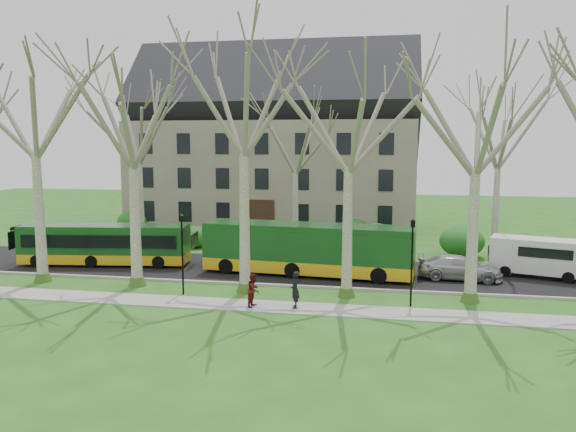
% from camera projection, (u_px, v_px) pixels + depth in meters
% --- Properties ---
extents(ground, '(120.00, 120.00, 0.00)m').
position_uv_depth(ground, '(296.00, 295.00, 30.17)').
color(ground, '#265E1B').
rests_on(ground, ground).
extents(sidewalk, '(70.00, 2.00, 0.06)m').
position_uv_depth(sidewalk, '(288.00, 308.00, 27.73)').
color(sidewalk, gray).
rests_on(sidewalk, ground).
extents(road, '(80.00, 8.00, 0.06)m').
position_uv_depth(road, '(310.00, 271.00, 35.53)').
color(road, black).
rests_on(road, ground).
extents(curb, '(80.00, 0.25, 0.14)m').
position_uv_depth(curb, '(300.00, 286.00, 31.62)').
color(curb, '#A5A39E').
rests_on(curb, ground).
extents(building, '(26.50, 12.20, 16.00)m').
position_uv_depth(building, '(276.00, 143.00, 53.58)').
color(building, slate).
rests_on(building, ground).
extents(tree_row_verge, '(49.00, 7.00, 14.00)m').
position_uv_depth(tree_row_verge, '(297.00, 164.00, 29.54)').
color(tree_row_verge, gray).
rests_on(tree_row_verge, ground).
extents(tree_row_far, '(33.00, 7.00, 12.00)m').
position_uv_depth(tree_row_far, '(303.00, 172.00, 40.34)').
color(tree_row_far, gray).
rests_on(tree_row_far, ground).
extents(lamp_row, '(36.22, 0.22, 4.30)m').
position_uv_depth(lamp_row, '(293.00, 251.00, 28.86)').
color(lamp_row, black).
rests_on(lamp_row, ground).
extents(hedges, '(30.60, 8.60, 2.00)m').
position_uv_depth(hedges, '(267.00, 233.00, 44.52)').
color(hedges, '#154C19').
rests_on(hedges, ground).
extents(bus_lead, '(11.19, 3.74, 2.75)m').
position_uv_depth(bus_lead, '(105.00, 244.00, 37.21)').
color(bus_lead, '#144619').
rests_on(bus_lead, road).
extents(bus_follow, '(13.02, 3.80, 3.21)m').
position_uv_depth(bus_follow, '(308.00, 249.00, 34.41)').
color(bus_follow, '#144619').
rests_on(bus_follow, road).
extents(sedan, '(4.97, 2.28, 1.41)m').
position_uv_depth(sedan, '(460.00, 268.00, 33.23)').
color(sedan, '#AEADB2').
rests_on(sedan, road).
extents(van_a, '(5.68, 3.43, 2.33)m').
position_uv_depth(van_a, '(538.00, 258.00, 33.81)').
color(van_a, silver).
rests_on(van_a, road).
extents(pedestrian_a, '(0.58, 0.75, 1.82)m').
position_uv_depth(pedestrian_a, '(295.00, 290.00, 27.52)').
color(pedestrian_a, black).
rests_on(pedestrian_a, sidewalk).
extents(pedestrian_b, '(0.76, 0.90, 1.67)m').
position_uv_depth(pedestrian_b, '(254.00, 290.00, 27.76)').
color(pedestrian_b, '#511312').
rests_on(pedestrian_b, sidewalk).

